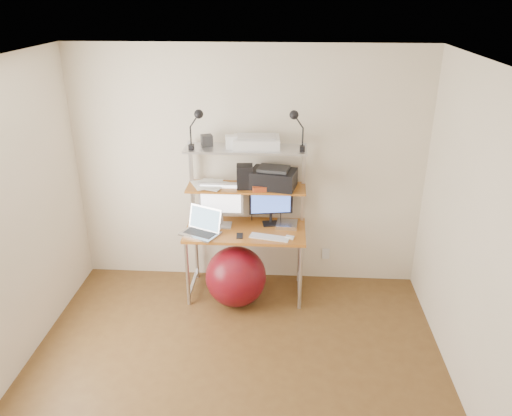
{
  "coord_description": "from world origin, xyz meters",
  "views": [
    {
      "loc": [
        0.39,
        -3.04,
        2.95
      ],
      "look_at": [
        0.12,
        1.15,
        1.1
      ],
      "focal_mm": 35.0,
      "sensor_mm": 36.0,
      "label": 1
    }
  ],
  "objects": [
    {
      "name": "printer",
      "position": [
        0.27,
        1.57,
        1.25
      ],
      "size": [
        0.48,
        0.37,
        0.21
      ],
      "rotation": [
        0.0,
        0.0,
        -0.2
      ],
      "color": "black",
      "rests_on": "mid_shelf"
    },
    {
      "name": "mouse",
      "position": [
        0.44,
        1.27,
        0.75
      ],
      "size": [
        0.09,
        0.07,
        0.02
      ],
      "primitive_type": "cube",
      "rotation": [
        0.0,
        0.0,
        -0.31
      ],
      "color": "silver",
      "rests_on": "desktop"
    },
    {
      "name": "keyboard",
      "position": [
        0.25,
        1.27,
        0.75
      ],
      "size": [
        0.4,
        0.19,
        0.01
      ],
      "primitive_type": "cube",
      "rotation": [
        0.0,
        0.0,
        -0.22
      ],
      "color": "silver",
      "rests_on": "desktop"
    },
    {
      "name": "mac_mini",
      "position": [
        0.42,
        1.54,
        0.76
      ],
      "size": [
        0.22,
        0.22,
        0.04
      ],
      "primitive_type": "cube",
      "rotation": [
        0.0,
        0.0,
        -0.07
      ],
      "color": "silver",
      "rests_on": "desktop"
    },
    {
      "name": "phone",
      "position": [
        -0.04,
        1.28,
        0.74
      ],
      "size": [
        0.07,
        0.12,
        0.01
      ],
      "primitive_type": "cube",
      "rotation": [
        0.0,
        0.0,
        0.07
      ],
      "color": "black",
      "rests_on": "desktop"
    },
    {
      "name": "nas_cube",
      "position": [
        -0.01,
        1.54,
        1.27
      ],
      "size": [
        0.17,
        0.17,
        0.23
      ],
      "primitive_type": "cube",
      "rotation": [
        0.0,
        0.0,
        0.1
      ],
      "color": "black",
      "rests_on": "mid_shelf"
    },
    {
      "name": "room",
      "position": [
        0.0,
        0.0,
        1.25
      ],
      "size": [
        3.6,
        3.6,
        3.6
      ],
      "color": "brown",
      "rests_on": "ground"
    },
    {
      "name": "paper_stack",
      "position": [
        -0.38,
        1.58,
        1.16
      ],
      "size": [
        0.4,
        0.38,
        0.02
      ],
      "color": "white",
      "rests_on": "mid_shelf"
    },
    {
      "name": "box_white",
      "position": [
        -0.13,
        1.54,
        1.61
      ],
      "size": [
        0.13,
        0.11,
        0.13
      ],
      "primitive_type": "cube",
      "rotation": [
        0.0,
        0.0,
        0.21
      ],
      "color": "silver",
      "rests_on": "top_shelf"
    },
    {
      "name": "clip_lamp_right",
      "position": [
        0.47,
        1.5,
        1.83
      ],
      "size": [
        0.15,
        0.09,
        0.39
      ],
      "color": "black",
      "rests_on": "top_shelf"
    },
    {
      "name": "wall_outlet",
      "position": [
        0.85,
        1.79,
        0.3
      ],
      "size": [
        0.08,
        0.01,
        0.12
      ],
      "primitive_type": "cube",
      "color": "silver",
      "rests_on": "room"
    },
    {
      "name": "monitor_black",
      "position": [
        0.25,
        1.59,
        0.96
      ],
      "size": [
        0.44,
        0.15,
        0.44
      ],
      "rotation": [
        0.0,
        0.0,
        0.16
      ],
      "color": "black",
      "rests_on": "desktop"
    },
    {
      "name": "clip_lamp_left",
      "position": [
        -0.44,
        1.47,
        1.83
      ],
      "size": [
        0.15,
        0.09,
        0.39
      ],
      "color": "black",
      "rests_on": "top_shelf"
    },
    {
      "name": "monitor_silver",
      "position": [
        -0.25,
        1.53,
        1.01
      ],
      "size": [
        0.45,
        0.16,
        0.5
      ],
      "rotation": [
        0.0,
        0.0,
        0.01
      ],
      "color": "#BABABF",
      "rests_on": "desktop"
    },
    {
      "name": "exercise_ball",
      "position": [
        -0.08,
        1.25,
        0.31
      ],
      "size": [
        0.61,
        0.61,
        0.61
      ],
      "primitive_type": "sphere",
      "color": "maroon",
      "rests_on": "floor"
    },
    {
      "name": "computer_desk",
      "position": [
        0.0,
        1.5,
        0.96
      ],
      "size": [
        1.2,
        0.6,
        1.57
      ],
      "color": "#BC6D24",
      "rests_on": "ground"
    },
    {
      "name": "box_grey",
      "position": [
        -0.38,
        1.62,
        1.6
      ],
      "size": [
        0.13,
        0.13,
        0.1
      ],
      "primitive_type": "cube",
      "rotation": [
        0.0,
        0.0,
        0.34
      ],
      "color": "#2B2B2D",
      "rests_on": "top_shelf"
    },
    {
      "name": "laptop",
      "position": [
        -0.42,
        1.34,
        0.79
      ],
      "size": [
        0.45,
        0.42,
        0.32
      ],
      "rotation": [
        0.0,
        0.0,
        -0.45
      ],
      "color": "silver",
      "rests_on": "desktop"
    },
    {
      "name": "red_box",
      "position": [
        0.16,
        1.48,
        1.18
      ],
      "size": [
        0.2,
        0.16,
        0.05
      ],
      "primitive_type": "cube",
      "rotation": [
        0.0,
        0.0,
        0.22
      ],
      "color": "#B2411C",
      "rests_on": "mid_shelf"
    },
    {
      "name": "scanner",
      "position": [
        0.1,
        1.59,
        1.61
      ],
      "size": [
        0.46,
        0.31,
        0.12
      ],
      "rotation": [
        0.0,
        0.0,
        0.06
      ],
      "color": "silver",
      "rests_on": "top_shelf"
    }
  ]
}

